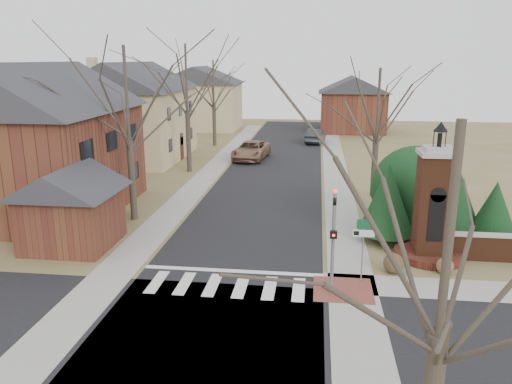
# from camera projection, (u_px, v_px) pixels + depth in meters

# --- Properties ---
(ground) EXTENTS (120.00, 120.00, 0.00)m
(ground) POSITION_uv_depth(u_px,v_px,m) (223.00, 295.00, 20.01)
(ground) COLOR brown
(ground) RESTS_ON ground
(main_street) EXTENTS (8.00, 70.00, 0.01)m
(main_street) POSITION_uv_depth(u_px,v_px,m) (272.00, 173.00, 41.10)
(main_street) COLOR black
(main_street) RESTS_ON ground
(cross_street) EXTENTS (120.00, 8.00, 0.01)m
(cross_street) POSITION_uv_depth(u_px,v_px,m) (207.00, 334.00, 17.13)
(cross_street) COLOR black
(cross_street) RESTS_ON ground
(crosswalk_zone) EXTENTS (8.00, 2.20, 0.02)m
(crosswalk_zone) POSITION_uv_depth(u_px,v_px,m) (227.00, 286.00, 20.77)
(crosswalk_zone) COLOR silver
(crosswalk_zone) RESTS_ON ground
(stop_bar) EXTENTS (8.00, 0.35, 0.02)m
(stop_bar) POSITION_uv_depth(u_px,v_px,m) (233.00, 271.00, 22.21)
(stop_bar) COLOR silver
(stop_bar) RESTS_ON ground
(sidewalk_right_main) EXTENTS (2.00, 60.00, 0.02)m
(sidewalk_right_main) POSITION_uv_depth(u_px,v_px,m) (336.00, 175.00, 40.49)
(sidewalk_right_main) COLOR gray
(sidewalk_right_main) RESTS_ON ground
(sidewalk_left) EXTENTS (2.00, 60.00, 0.02)m
(sidewalk_left) POSITION_uv_depth(u_px,v_px,m) (211.00, 172.00, 41.71)
(sidewalk_left) COLOR gray
(sidewalk_left) RESTS_ON ground
(curb_apron) EXTENTS (2.40, 2.40, 0.02)m
(curb_apron) POSITION_uv_depth(u_px,v_px,m) (343.00, 290.00, 20.40)
(curb_apron) COLOR brown
(curb_apron) RESTS_ON ground
(traffic_signal_pole) EXTENTS (0.28, 0.41, 4.50)m
(traffic_signal_pole) POSITION_uv_depth(u_px,v_px,m) (333.00, 234.00, 19.38)
(traffic_signal_pole) COLOR slate
(traffic_signal_pole) RESTS_ON ground
(sign_post) EXTENTS (0.90, 0.07, 2.75)m
(sign_post) POSITION_uv_depth(u_px,v_px,m) (363.00, 238.00, 20.75)
(sign_post) COLOR slate
(sign_post) RESTS_ON ground
(brick_gate_monument) EXTENTS (3.20, 3.20, 6.47)m
(brick_gate_monument) POSITION_uv_depth(u_px,v_px,m) (432.00, 214.00, 23.18)
(brick_gate_monument) COLOR #542B18
(brick_gate_monument) RESTS_ON ground
(house_brick_left) EXTENTS (9.80, 11.80, 9.42)m
(house_brick_left) POSITION_uv_depth(u_px,v_px,m) (39.00, 136.00, 29.91)
(house_brick_left) COLOR brown
(house_brick_left) RESTS_ON ground
(house_stucco_left) EXTENTS (9.80, 12.80, 9.28)m
(house_stucco_left) POSITION_uv_depth(u_px,v_px,m) (133.00, 109.00, 46.29)
(house_stucco_left) COLOR tan
(house_stucco_left) RESTS_ON ground
(garage_left) EXTENTS (4.80, 4.80, 4.29)m
(garage_left) POSITION_uv_depth(u_px,v_px,m) (70.00, 203.00, 24.73)
(garage_left) COLOR brown
(garage_left) RESTS_ON ground
(house_distant_left) EXTENTS (10.80, 8.80, 8.53)m
(house_distant_left) POSITION_uv_depth(u_px,v_px,m) (200.00, 97.00, 66.33)
(house_distant_left) COLOR tan
(house_distant_left) RESTS_ON ground
(house_distant_right) EXTENTS (8.80, 8.80, 7.30)m
(house_distant_right) POSITION_uv_depth(u_px,v_px,m) (353.00, 103.00, 64.13)
(house_distant_right) COLOR brown
(house_distant_right) RESTS_ON ground
(evergreen_near) EXTENTS (2.80, 2.80, 4.10)m
(evergreen_near) POSITION_uv_depth(u_px,v_px,m) (387.00, 199.00, 25.28)
(evergreen_near) COLOR #473D33
(evergreen_near) RESTS_ON ground
(evergreen_mid) EXTENTS (3.40, 3.40, 4.70)m
(evergreen_mid) POSITION_uv_depth(u_px,v_px,m) (450.00, 189.00, 25.96)
(evergreen_mid) COLOR #473D33
(evergreen_mid) RESTS_ON ground
(evergreen_far) EXTENTS (2.40, 2.40, 3.30)m
(evergreen_far) POSITION_uv_depth(u_px,v_px,m) (495.00, 209.00, 24.95)
(evergreen_far) COLOR #473D33
(evergreen_far) RESTS_ON ground
(evergreen_mass) EXTENTS (4.80, 4.80, 4.80)m
(evergreen_mass) POSITION_uv_depth(u_px,v_px,m) (415.00, 186.00, 27.44)
(evergreen_mass) COLOR #103218
(evergreen_mass) RESTS_ON ground
(bare_tree_0) EXTENTS (8.05, 8.05, 11.15)m
(bare_tree_0) POSITION_uv_depth(u_px,v_px,m) (126.00, 86.00, 27.47)
(bare_tree_0) COLOR #473D33
(bare_tree_0) RESTS_ON ground
(bare_tree_1) EXTENTS (8.40, 8.40, 11.64)m
(bare_tree_1) POSITION_uv_depth(u_px,v_px,m) (186.00, 73.00, 39.84)
(bare_tree_1) COLOR #473D33
(bare_tree_1) RESTS_ON ground
(bare_tree_2) EXTENTS (7.35, 7.35, 10.19)m
(bare_tree_2) POSITION_uv_depth(u_px,v_px,m) (213.00, 79.00, 52.62)
(bare_tree_2) COLOR #473D33
(bare_tree_2) RESTS_ON ground
(bare_tree_3) EXTENTS (7.00, 7.00, 9.70)m
(bare_tree_3) POSITION_uv_depth(u_px,v_px,m) (379.00, 98.00, 32.73)
(bare_tree_3) COLOR #473D33
(bare_tree_3) RESTS_ON ground
(bare_tree_4) EXTENTS (6.65, 6.65, 9.21)m
(bare_tree_4) POSITION_uv_depth(u_px,v_px,m) (451.00, 219.00, 9.03)
(bare_tree_4) COLOR #473D33
(bare_tree_4) RESTS_ON ground
(pickup_truck) EXTENTS (3.38, 6.27, 1.67)m
(pickup_truck) POSITION_uv_depth(u_px,v_px,m) (251.00, 150.00, 46.77)
(pickup_truck) COLOR #89644B
(pickup_truck) RESTS_ON ground
(distant_car) EXTENTS (2.39, 4.95, 1.57)m
(distant_car) POSITION_uv_depth(u_px,v_px,m) (316.00, 136.00, 55.83)
(distant_car) COLOR #2F3236
(distant_car) RESTS_ON ground
(dry_shrub_left) EXTENTS (0.91, 0.91, 0.91)m
(dry_shrub_left) POSITION_uv_depth(u_px,v_px,m) (394.00, 263.00, 21.94)
(dry_shrub_left) COLOR #503C24
(dry_shrub_left) RESTS_ON ground
(dry_shrub_right) EXTENTS (0.74, 0.74, 0.74)m
(dry_shrub_right) POSITION_uv_depth(u_px,v_px,m) (445.00, 266.00, 21.86)
(dry_shrub_right) COLOR brown
(dry_shrub_right) RESTS_ON ground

